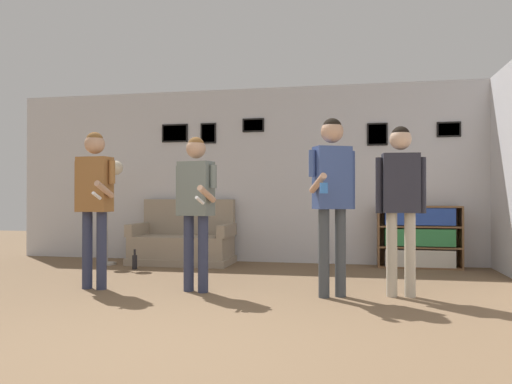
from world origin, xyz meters
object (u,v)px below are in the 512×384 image
object	(u,v)px
person_spectator_near_bookshelf	(401,191)
bottle_on_floor	(135,261)
couch	(183,243)
drinking_cup	(403,202)
person_player_foreground_left	(94,192)
floor_lamp	(107,183)
bookshelf	(419,237)
person_watcher_holding_cup	(332,185)
person_player_foreground_center	(196,197)

from	to	relation	value
person_spectator_near_bookshelf	bottle_on_floor	xyz separation A→B (m)	(-3.47, 1.26, -0.96)
couch	person_spectator_near_bookshelf	xyz separation A→B (m)	(3.01, -1.98, 0.76)
person_spectator_near_bookshelf	drinking_cup	xyz separation A→B (m)	(0.22, 2.17, -0.13)
person_spectator_near_bookshelf	drinking_cup	world-z (taller)	person_spectator_near_bookshelf
person_player_foreground_left	drinking_cup	xyz separation A→B (m)	(3.48, 2.38, -0.13)
floor_lamp	person_spectator_near_bookshelf	world-z (taller)	person_spectator_near_bookshelf
floor_lamp	person_player_foreground_left	size ratio (longest dim) A/B	0.90
bookshelf	person_spectator_near_bookshelf	world-z (taller)	person_spectator_near_bookshelf
person_spectator_near_bookshelf	floor_lamp	bearing A→B (deg)	158.37
person_watcher_holding_cup	bottle_on_floor	xyz separation A→B (m)	(-2.79, 1.41, -1.02)
floor_lamp	person_player_foreground_center	xyz separation A→B (m)	(1.96, -1.77, -0.21)
couch	person_spectator_near_bookshelf	world-z (taller)	person_spectator_near_bookshelf
person_player_foreground_left	couch	bearing A→B (deg)	83.54
person_watcher_holding_cup	bookshelf	bearing A→B (deg)	64.28
person_player_foreground_left	bottle_on_floor	world-z (taller)	person_player_foreground_left
floor_lamp	person_spectator_near_bookshelf	xyz separation A→B (m)	(4.08, -1.62, -0.15)
person_spectator_near_bookshelf	person_player_foreground_left	bearing A→B (deg)	-176.23
couch	drinking_cup	distance (m)	3.30
person_spectator_near_bookshelf	drinking_cup	bearing A→B (deg)	84.30
person_player_foreground_center	drinking_cup	world-z (taller)	person_player_foreground_center
couch	bottle_on_floor	distance (m)	0.88
person_player_foreground_left	person_spectator_near_bookshelf	distance (m)	3.27
bottle_on_floor	person_spectator_near_bookshelf	bearing A→B (deg)	-19.93
bottle_on_floor	drinking_cup	distance (m)	3.89
person_spectator_near_bookshelf	bottle_on_floor	distance (m)	3.81
person_player_foreground_left	bottle_on_floor	distance (m)	1.77
person_player_foreground_center	drinking_cup	xyz separation A→B (m)	(2.34, 2.32, -0.08)
person_player_foreground_left	person_player_foreground_center	xyz separation A→B (m)	(1.14, 0.06, -0.05)
person_player_foreground_left	person_watcher_holding_cup	bearing A→B (deg)	1.34
drinking_cup	bottle_on_floor	bearing A→B (deg)	-166.12
person_watcher_holding_cup	drinking_cup	size ratio (longest dim) A/B	16.18
couch	person_player_foreground_left	distance (m)	2.33
person_player_foreground_left	person_player_foreground_center	bearing A→B (deg)	3.17
couch	person_player_foreground_center	world-z (taller)	person_player_foreground_center
person_player_foreground_left	person_watcher_holding_cup	xyz separation A→B (m)	(2.58, 0.06, 0.06)
bookshelf	drinking_cup	size ratio (longest dim) A/B	10.29
bookshelf	person_watcher_holding_cup	xyz separation A→B (m)	(-1.12, -2.32, 0.69)
couch	person_player_foreground_left	bearing A→B (deg)	-96.46
person_player_foreground_left	person_watcher_holding_cup	distance (m)	2.58
person_watcher_holding_cup	drinking_cup	distance (m)	2.50
person_player_foreground_left	bottle_on_floor	bearing A→B (deg)	98.03
drinking_cup	floor_lamp	bearing A→B (deg)	-172.72
person_watcher_holding_cup	bottle_on_floor	bearing A→B (deg)	153.15
person_player_foreground_left	drinking_cup	distance (m)	4.22
couch	bookshelf	world-z (taller)	couch
person_player_foreground_center	person_watcher_holding_cup	size ratio (longest dim) A/B	0.91
bookshelf	drinking_cup	xyz separation A→B (m)	(-0.22, 0.00, 0.50)
couch	drinking_cup	xyz separation A→B (m)	(3.23, 0.19, 0.63)
bottle_on_floor	bookshelf	bearing A→B (deg)	13.11
floor_lamp	drinking_cup	world-z (taller)	floor_lamp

